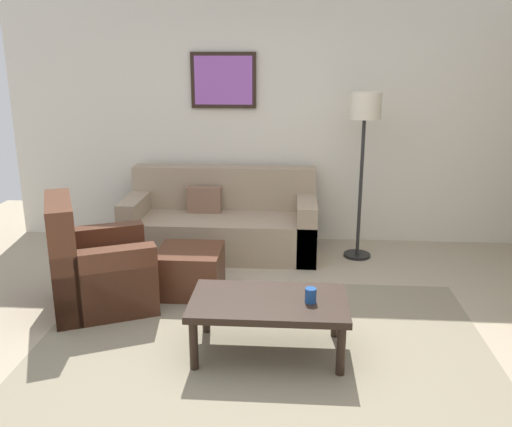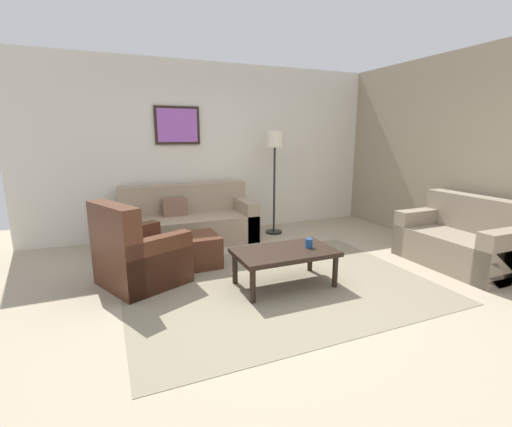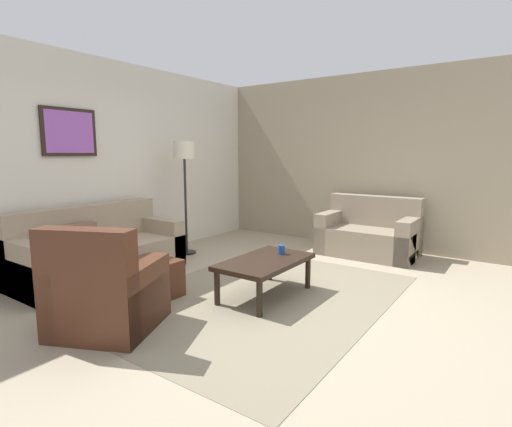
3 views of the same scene
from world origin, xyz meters
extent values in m
plane|color=tan|center=(0.00, 0.00, 0.00)|extent=(8.00, 8.00, 0.00)
cube|color=silver|center=(0.00, 2.60, 1.40)|extent=(6.00, 0.12, 2.80)
cube|color=gray|center=(0.00, 0.00, 0.00)|extent=(3.31, 2.45, 0.01)
cube|color=gray|center=(-0.55, 2.01, 0.21)|extent=(2.01, 0.89, 0.42)
cube|color=gray|center=(-0.55, 2.33, 0.44)|extent=(2.01, 0.24, 0.88)
cube|color=gray|center=(-1.45, 2.01, 0.31)|extent=(0.20, 0.89, 0.62)
cube|color=gray|center=(0.35, 2.01, 0.31)|extent=(0.20, 0.89, 0.62)
cube|color=brown|center=(-0.74, 2.11, 0.56)|extent=(0.36, 0.12, 0.28)
cube|color=#4C2819|center=(-1.38, 0.67, 0.22)|extent=(1.06, 1.06, 0.44)
cube|color=#4C2819|center=(-1.65, 0.54, 0.47)|extent=(0.51, 0.81, 0.95)
cube|color=#4C2819|center=(-1.25, 0.37, 0.30)|extent=(0.79, 0.48, 0.60)
cube|color=#4C2819|center=(-1.51, 0.96, 0.30)|extent=(0.79, 0.48, 0.60)
cube|color=#4C2819|center=(-0.70, 0.98, 0.20)|extent=(0.56, 0.56, 0.40)
cylinder|color=black|center=(-0.44, -0.29, 0.18)|extent=(0.06, 0.06, 0.36)
cylinder|color=black|center=(0.54, -0.29, 0.18)|extent=(0.06, 0.06, 0.36)
cylinder|color=black|center=(-0.44, 0.23, 0.18)|extent=(0.06, 0.06, 0.36)
cylinder|color=black|center=(0.54, 0.23, 0.18)|extent=(0.06, 0.06, 0.36)
cube|color=black|center=(0.05, -0.03, 0.39)|extent=(1.10, 0.64, 0.05)
cylinder|color=#1E478C|center=(0.34, -0.05, 0.46)|extent=(0.08, 0.08, 0.10)
cylinder|color=black|center=(0.90, 1.99, 0.01)|extent=(0.28, 0.28, 0.03)
cylinder|color=#262626|center=(0.90, 1.99, 0.72)|extent=(0.04, 0.04, 1.45)
cylinder|color=beige|center=(0.90, 1.99, 1.58)|extent=(0.32, 0.32, 0.26)
cube|color=black|center=(-0.57, 2.52, 1.79)|extent=(0.71, 0.04, 0.59)
cube|color=#9B55B8|center=(-0.57, 2.50, 1.79)|extent=(0.63, 0.01, 0.51)
camera|label=1|loc=(0.21, -3.52, 2.04)|focal=38.32mm
camera|label=2|loc=(-1.69, -3.33, 1.64)|focal=25.00mm
camera|label=3|loc=(-3.34, -2.27, 1.53)|focal=27.58mm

